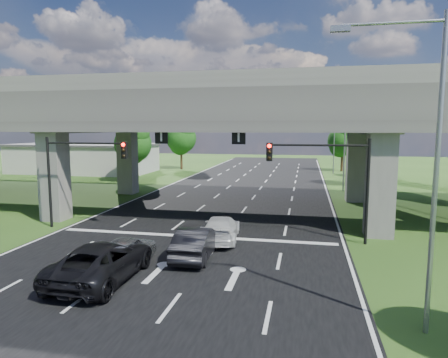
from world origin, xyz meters
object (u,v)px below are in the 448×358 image
(car_dark, at_px, (196,242))
(car_trailing, at_px, (103,261))
(signal_right, at_px, (328,170))
(car_silver, at_px, (127,250))
(streetlight_beyond, at_px, (332,133))
(car_white, at_px, (221,228))
(streetlight_far, at_px, (341,135))
(streetlight_near, at_px, (423,151))
(signal_left, at_px, (78,165))

(car_dark, distance_m, car_trailing, 4.88)
(signal_right, height_order, car_silver, signal_right)
(streetlight_beyond, bearing_deg, car_white, -102.64)
(streetlight_far, height_order, car_trailing, streetlight_far)
(signal_right, xyz_separation_m, streetlight_near, (2.27, -9.94, 1.66))
(streetlight_near, bearing_deg, car_silver, 161.00)
(car_dark, bearing_deg, car_white, -102.48)
(streetlight_far, relative_size, car_trailing, 1.67)
(streetlight_far, distance_m, car_trailing, 30.89)
(streetlight_near, relative_size, car_trailing, 1.67)
(signal_right, height_order, streetlight_beyond, streetlight_beyond)
(car_dark, height_order, car_trailing, car_trailing)
(car_silver, bearing_deg, car_white, -123.52)
(car_dark, distance_m, car_white, 3.34)
(streetlight_beyond, height_order, car_trailing, streetlight_beyond)
(streetlight_beyond, distance_m, car_dark, 41.56)
(streetlight_far, bearing_deg, streetlight_beyond, 90.00)
(streetlight_near, bearing_deg, streetlight_far, 90.00)
(car_silver, relative_size, car_dark, 0.86)
(signal_right, bearing_deg, streetlight_beyond, 86.39)
(streetlight_far, xyz_separation_m, car_white, (-8.30, -21.00, -5.11))
(streetlight_near, distance_m, car_silver, 13.59)
(streetlight_near, xyz_separation_m, streetlight_far, (0.00, 30.00, 0.00))
(signal_left, relative_size, streetlight_beyond, 0.60)
(streetlight_near, distance_m, car_trailing, 13.16)
(streetlight_far, height_order, car_silver, streetlight_far)
(signal_right, xyz_separation_m, streetlight_far, (2.27, 20.06, 1.66))
(car_white, bearing_deg, car_silver, 47.85)
(streetlight_near, height_order, car_silver, streetlight_near)
(streetlight_far, xyz_separation_m, streetlight_beyond, (0.00, 16.00, 0.00))
(signal_left, bearing_deg, car_silver, -44.14)
(signal_left, xyz_separation_m, car_silver, (6.02, -5.85, -3.47))
(signal_right, height_order, streetlight_far, streetlight_far)
(signal_right, height_order, car_white, signal_right)
(streetlight_far, relative_size, car_white, 2.05)
(car_silver, bearing_deg, car_dark, -149.06)
(streetlight_near, height_order, streetlight_beyond, same)
(signal_left, distance_m, car_dark, 10.54)
(streetlight_near, height_order, car_white, streetlight_near)
(streetlight_far, distance_m, car_silver, 28.96)
(signal_left, bearing_deg, streetlight_near, -29.02)
(signal_right, relative_size, car_trailing, 1.00)
(car_dark, bearing_deg, signal_left, -27.48)
(signal_left, bearing_deg, streetlight_beyond, 63.57)
(car_white, relative_size, car_trailing, 0.82)
(streetlight_far, bearing_deg, car_silver, -114.67)
(car_white, bearing_deg, streetlight_near, 126.81)
(streetlight_near, relative_size, streetlight_far, 1.00)
(car_dark, xyz_separation_m, car_trailing, (-3.14, -3.73, 0.05))
(streetlight_far, bearing_deg, car_trailing, -113.22)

